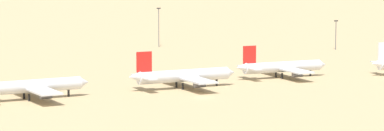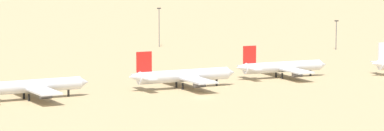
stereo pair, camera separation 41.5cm
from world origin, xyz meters
name	(u,v)px [view 1 (the left image)]	position (x,y,z in m)	size (l,w,h in m)	color
ground	(202,98)	(0.00, 0.00, 0.00)	(4000.00, 4000.00, 0.00)	tan
parked_jet_orange_3	(30,86)	(-46.09, 17.68, 3.88)	(35.87, 30.23, 11.84)	silver
parked_jet_red_4	(183,76)	(2.59, 19.77, 3.95)	(36.44, 30.55, 12.06)	silver
parked_jet_red_5	(282,67)	(42.67, 27.90, 3.72)	(34.25, 28.67, 11.34)	silver
light_pole_west	(159,25)	(45.17, 141.07, 10.01)	(1.80, 0.50, 17.55)	#59595E
light_pole_east	(336,32)	(110.35, 97.42, 7.58)	(1.80, 0.50, 12.84)	#59595E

